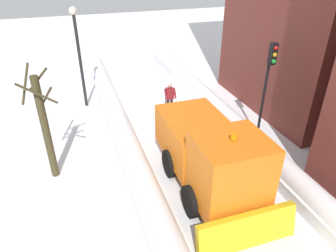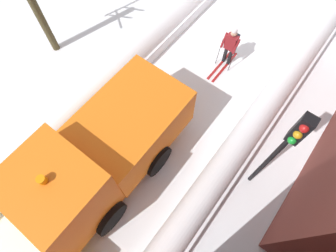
{
  "view_description": "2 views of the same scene",
  "coord_description": "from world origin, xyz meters",
  "px_view_note": "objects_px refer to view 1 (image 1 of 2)",
  "views": [
    {
      "loc": [
        4.52,
        15.62,
        7.77
      ],
      "look_at": [
        0.91,
        4.72,
        1.19
      ],
      "focal_mm": 32.99,
      "sensor_mm": 36.0,
      "label": 1
    },
    {
      "loc": [
        -2.85,
        8.53,
        8.91
      ],
      "look_at": [
        -0.49,
        5.47,
        0.99
      ],
      "focal_mm": 29.49,
      "sensor_mm": 36.0,
      "label": 2
    }
  ],
  "objects_px": {
    "traffic_light_pole": "(269,74)",
    "plow_truck": "(210,154)",
    "bare_tree_near": "(45,126)",
    "skier": "(170,96)",
    "street_lamp": "(78,47)"
  },
  "relations": [
    {
      "from": "traffic_light_pole",
      "to": "plow_truck",
      "type": "bearing_deg",
      "value": 33.24
    },
    {
      "from": "traffic_light_pole",
      "to": "bare_tree_near",
      "type": "bearing_deg",
      "value": -0.31
    },
    {
      "from": "skier",
      "to": "traffic_light_pole",
      "type": "distance_m",
      "value": 5.36
    },
    {
      "from": "plow_truck",
      "to": "bare_tree_near",
      "type": "xyz_separation_m",
      "value": [
        5.42,
        -2.54,
        0.74
      ]
    },
    {
      "from": "traffic_light_pole",
      "to": "street_lamp",
      "type": "distance_m",
      "value": 9.61
    },
    {
      "from": "traffic_light_pole",
      "to": "bare_tree_near",
      "type": "distance_m",
      "value": 9.27
    },
    {
      "from": "traffic_light_pole",
      "to": "bare_tree_near",
      "type": "height_order",
      "value": "traffic_light_pole"
    },
    {
      "from": "traffic_light_pole",
      "to": "street_lamp",
      "type": "bearing_deg",
      "value": -39.12
    },
    {
      "from": "skier",
      "to": "street_lamp",
      "type": "relative_size",
      "value": 0.34
    },
    {
      "from": "plow_truck",
      "to": "street_lamp",
      "type": "xyz_separation_m",
      "value": [
        3.65,
        -8.55,
        1.91
      ]
    },
    {
      "from": "plow_truck",
      "to": "skier",
      "type": "height_order",
      "value": "plow_truck"
    },
    {
      "from": "street_lamp",
      "to": "traffic_light_pole",
      "type": "bearing_deg",
      "value": 140.88
    },
    {
      "from": "plow_truck",
      "to": "street_lamp",
      "type": "bearing_deg",
      "value": -66.89
    },
    {
      "from": "street_lamp",
      "to": "bare_tree_near",
      "type": "xyz_separation_m",
      "value": [
        1.77,
        6.01,
        -1.17
      ]
    },
    {
      "from": "plow_truck",
      "to": "bare_tree_near",
      "type": "height_order",
      "value": "bare_tree_near"
    }
  ]
}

